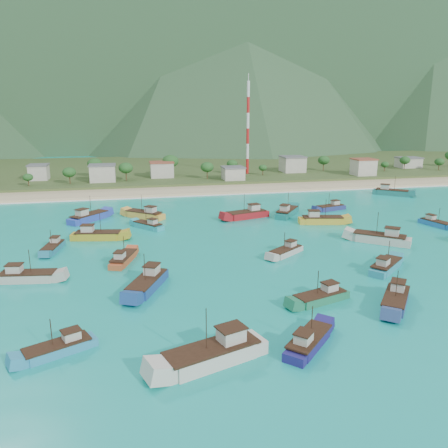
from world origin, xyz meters
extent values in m
plane|color=#0D9586|center=(0.00, 0.00, 0.00)|extent=(600.00, 600.00, 0.00)
cube|color=beige|center=(0.00, 79.00, 0.00)|extent=(400.00, 18.00, 1.20)
cube|color=#385123|center=(0.00, 140.00, 0.00)|extent=(400.00, 110.00, 2.40)
cube|color=white|center=(0.00, 69.50, 0.00)|extent=(400.00, 2.50, 0.08)
cube|color=slate|center=(-150.00, 520.00, 130.00)|extent=(1400.00, 160.00, 260.00)
cube|color=#385942|center=(120.00, 400.00, 100.00)|extent=(1100.00, 160.00, 200.00)
cube|color=#284C2D|center=(-40.00, 300.00, 75.00)|extent=(800.00, 160.00, 150.00)
cone|color=#284C2D|center=(60.00, 300.00, 85.00)|extent=(280.00, 280.00, 170.00)
cone|color=#284C2D|center=(260.00, 300.00, 105.00)|extent=(280.00, 280.00, 210.00)
cube|color=beige|center=(-56.79, 108.92, 4.47)|extent=(7.07, 7.73, 5.73)
cube|color=beige|center=(-31.35, 98.51, 4.74)|extent=(9.60, 7.46, 6.28)
cube|color=beige|center=(-7.75, 105.23, 4.62)|extent=(9.35, 7.80, 6.04)
cube|color=beige|center=(20.00, 92.78, 3.96)|extent=(8.16, 8.23, 4.73)
cube|color=beige|center=(51.80, 109.31, 4.91)|extent=(9.84, 9.49, 6.63)
cube|color=beige|center=(78.01, 93.00, 4.92)|extent=(8.73, 7.76, 6.64)
cube|color=beige|center=(112.99, 111.78, 3.89)|extent=(10.67, 7.64, 4.57)
cylinder|color=red|center=(30.12, 108.00, 4.88)|extent=(1.20, 1.20, 6.55)
cylinder|color=white|center=(30.12, 108.00, 11.43)|extent=(1.20, 1.20, 6.55)
cylinder|color=red|center=(30.12, 108.00, 17.98)|extent=(1.20, 1.20, 6.55)
cylinder|color=white|center=(30.12, 108.00, 24.53)|extent=(1.20, 1.20, 6.55)
cylinder|color=red|center=(30.12, 108.00, 31.08)|extent=(1.20, 1.20, 6.55)
cylinder|color=white|center=(30.12, 108.00, 37.63)|extent=(1.20, 1.20, 6.55)
cube|color=#B24C27|center=(-23.06, 4.48, 0.45)|extent=(5.66, 9.73, 1.70)
cube|color=beige|center=(-23.69, 2.67, 1.99)|extent=(2.31, 2.57, 1.38)
cylinder|color=#382114|center=(-22.89, 4.98, 3.21)|extent=(0.12, 0.12, 3.82)
cube|color=maroon|center=(9.79, 34.33, 0.71)|extent=(12.72, 6.79, 2.22)
cube|color=beige|center=(12.19, 35.01, 2.72)|extent=(3.28, 2.91, 1.80)
cylinder|color=#382114|center=(9.12, 34.15, 4.31)|extent=(0.12, 0.12, 4.99)
cube|color=#136E69|center=(21.92, 34.94, 0.66)|extent=(9.77, 11.35, 2.12)
cube|color=beige|center=(20.49, 33.05, 2.58)|extent=(3.30, 3.40, 1.72)
cylinder|color=#382114|center=(22.32, 35.47, 4.10)|extent=(0.12, 0.12, 4.76)
cube|color=#1F6C69|center=(68.57, 56.14, 0.70)|extent=(11.58, 10.37, 2.19)
cube|color=beige|center=(66.66, 57.70, 2.68)|extent=(3.52, 3.44, 1.78)
cylinder|color=#382114|center=(69.10, 55.71, 4.25)|extent=(0.12, 0.12, 4.93)
cube|color=#BAAEA8|center=(9.41, 1.96, 0.42)|extent=(8.86, 7.46, 1.64)
cube|color=beige|center=(10.90, 3.05, 1.91)|extent=(2.63, 2.54, 1.33)
cylinder|color=#382114|center=(8.99, 1.66, 3.08)|extent=(0.12, 0.12, 3.69)
cube|color=gold|center=(-17.74, 40.61, 0.65)|extent=(10.95, 10.09, 2.09)
cube|color=beige|center=(-15.96, 39.07, 2.55)|extent=(3.36, 3.31, 1.70)
cylinder|color=#382114|center=(-18.24, 41.03, 4.05)|extent=(0.12, 0.12, 4.71)
cube|color=navy|center=(36.71, 38.55, 0.47)|extent=(9.96, 5.24, 1.74)
cube|color=beige|center=(38.59, 39.06, 2.04)|extent=(2.55, 2.26, 1.41)
cylinder|color=#382114|center=(36.18, 38.40, 3.29)|extent=(0.12, 0.12, 3.91)
cube|color=teal|center=(-37.76, 15.03, 0.39)|extent=(4.04, 9.05, 1.59)
cube|color=beige|center=(-37.45, 16.79, 1.83)|extent=(1.92, 2.23, 1.29)
cylinder|color=#382114|center=(-37.84, 14.54, 2.98)|extent=(0.12, 0.12, 3.58)
cube|color=beige|center=(-12.74, -33.82, 0.76)|extent=(13.35, 7.70, 2.33)
cube|color=beige|center=(-10.26, -32.98, 2.88)|extent=(3.51, 3.16, 1.89)
cylinder|color=#382114|center=(-13.43, -34.05, 4.55)|extent=(0.12, 0.12, 5.24)
cube|color=teal|center=(-17.26, 29.38, 0.42)|extent=(7.80, 8.70, 1.65)
cube|color=beige|center=(-16.09, 27.94, 1.91)|extent=(2.59, 2.64, 1.34)
cylinder|color=#382114|center=(-17.59, 29.77, 3.10)|extent=(0.12, 0.12, 3.70)
cube|color=gold|center=(27.80, 24.31, 0.65)|extent=(12.05, 5.71, 2.11)
cube|color=beige|center=(25.47, 24.79, 2.57)|extent=(3.01, 2.62, 1.71)
cylinder|color=#382114|center=(28.44, 24.17, 4.08)|extent=(0.12, 0.12, 4.74)
cube|color=teal|center=(-30.77, -27.85, 0.40)|extent=(9.06, 6.08, 1.60)
cube|color=beige|center=(-29.14, -27.08, 1.85)|extent=(2.49, 2.31, 1.30)
cylinder|color=#382114|center=(-31.22, -28.06, 3.00)|extent=(0.12, 0.12, 3.60)
cube|color=navy|center=(-0.13, -32.76, 0.47)|extent=(8.77, 8.76, 1.74)
cube|color=beige|center=(-1.52, -34.14, 2.05)|extent=(2.78, 2.78, 1.41)
cylinder|color=#382114|center=(0.25, -32.37, 3.30)|extent=(0.12, 0.12, 3.91)
cube|color=#2A42AF|center=(-32.23, 40.50, 0.70)|extent=(10.66, 11.38, 2.19)
cube|color=beige|center=(-33.86, 38.65, 2.68)|extent=(3.47, 3.51, 1.78)
cylinder|color=#382114|center=(-31.77, 41.01, 4.26)|extent=(0.12, 0.12, 4.93)
cube|color=teal|center=(24.66, -10.37, 0.51)|extent=(9.65, 8.66, 1.83)
cube|color=beige|center=(23.07, -11.67, 2.17)|extent=(2.93, 2.87, 1.48)
cylinder|color=#382114|center=(25.10, -10.01, 3.48)|extent=(0.12, 0.12, 4.11)
cube|color=navy|center=(-19.21, -9.98, 0.64)|extent=(7.89, 11.81, 2.08)
cube|color=beige|center=(-18.22, -7.86, 2.53)|extent=(3.00, 3.24, 1.69)
cylinder|color=#382114|center=(-19.48, -10.57, 4.02)|extent=(0.12, 0.12, 4.68)
cube|color=#2169B6|center=(55.26, 15.66, 0.42)|extent=(4.62, 9.34, 1.63)
cube|color=beige|center=(54.85, 17.44, 1.89)|extent=(2.06, 2.36, 1.33)
cylinder|color=#382114|center=(55.38, 15.16, 3.07)|extent=(0.12, 0.12, 3.67)
cube|color=#B3B0A4|center=(-39.23, -2.01, 0.54)|extent=(10.72, 4.57, 1.89)
cube|color=beige|center=(-41.33, -1.70, 2.25)|extent=(2.62, 2.23, 1.53)
cylinder|color=#382114|center=(-38.65, -2.10, 3.61)|extent=(0.12, 0.12, 4.25)
cube|color=beige|center=(32.97, 5.66, 0.73)|extent=(11.91, 10.69, 2.25)
cube|color=beige|center=(34.94, 4.05, 2.77)|extent=(3.62, 3.54, 1.83)
cylinder|color=#382114|center=(32.43, 6.10, 4.39)|extent=(0.12, 0.12, 5.07)
cube|color=navy|center=(17.43, -24.35, 0.56)|extent=(9.12, 10.14, 1.92)
cube|color=beige|center=(18.80, -22.68, 2.30)|extent=(3.02, 3.08, 1.56)
cylinder|color=#382114|center=(17.05, -24.81, 3.68)|extent=(0.12, 0.12, 4.32)
cube|color=#1D734E|center=(6.69, -20.77, 0.47)|extent=(9.93, 5.52, 1.73)
cube|color=beige|center=(8.55, -20.19, 2.04)|extent=(2.59, 2.31, 1.41)
cylinder|color=#382114|center=(6.17, -20.93, 3.28)|extent=(0.12, 0.12, 3.90)
cube|color=#B29622|center=(-28.84, 21.79, 0.63)|extent=(11.79, 5.37, 2.07)
cube|color=beige|center=(-31.13, 22.21, 2.51)|extent=(2.92, 2.52, 1.68)
cylinder|color=#382114|center=(-28.21, 21.67, 3.99)|extent=(0.12, 0.12, 4.65)
camera|label=1|loc=(-21.05, -78.57, 28.75)|focal=35.00mm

